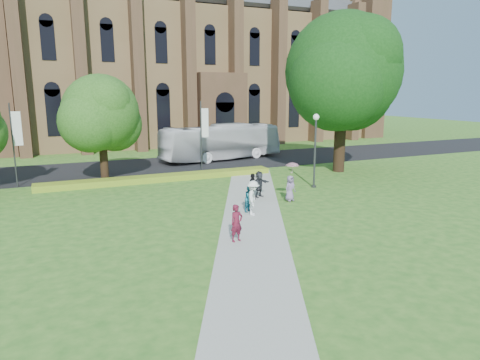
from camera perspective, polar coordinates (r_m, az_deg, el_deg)
name	(u,v)px	position (r m, az deg, el deg)	size (l,w,h in m)	color
ground	(261,226)	(22.10, 2.82, -6.10)	(160.00, 160.00, 0.00)	#2A631D
road	(165,165)	(40.50, -9.98, 1.93)	(160.00, 10.00, 0.02)	black
footpath	(253,220)	(22.95, 1.69, -5.36)	(3.20, 30.00, 0.04)	#B2B2A8
flower_hedge	(161,178)	(33.49, -10.48, 0.26)	(18.00, 1.40, 0.45)	gold
cathedral	(198,46)	(61.99, -5.68, 17.41)	(52.60, 18.25, 28.00)	brown
streetlamp	(315,142)	(30.66, 10.01, 5.05)	(0.44, 0.44, 5.24)	#38383D
large_tree	(343,72)	(37.36, 13.57, 13.86)	(9.60, 9.60, 13.20)	#332114
street_tree_1	(101,113)	(33.50, -18.07, 8.52)	(5.60, 5.60, 8.05)	#332114
banner_pole_0	(202,133)	(36.07, -5.02, 6.30)	(0.70, 0.10, 6.00)	#38383D
banner_pole_1	(15,140)	(34.23, -27.86, 4.71)	(0.70, 0.10, 6.00)	#38383D
tour_coach	(221,142)	(43.11, -2.49, 5.08)	(2.98, 12.75, 3.55)	white
pedestrian_0	(237,223)	(19.48, -0.46, -5.77)	(0.63, 0.41, 1.72)	maroon
pedestrian_1	(250,199)	(24.27, 1.33, -2.48)	(0.75, 0.58, 1.53)	#1B6E87
pedestrian_2	(253,198)	(23.57, 1.75, -2.41)	(1.25, 0.72, 1.93)	white
pedestrian_3	(252,187)	(26.82, 1.67, -0.92)	(1.00, 0.42, 1.71)	black
pedestrian_4	(290,188)	(26.87, 6.70, -1.09)	(0.78, 0.51, 1.60)	slate
pedestrian_5	(259,184)	(27.62, 2.58, -0.55)	(1.59, 0.51, 1.71)	#27292E
parasol	(292,170)	(26.81, 6.98, 1.40)	(0.80, 0.80, 0.71)	#D1939B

